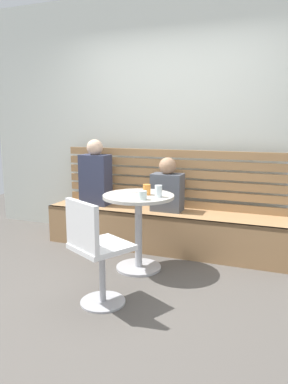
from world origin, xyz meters
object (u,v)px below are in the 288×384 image
at_px(person_adult, 95,176).
at_px(plate_small, 135,191).
at_px(booth_bench, 163,230).
at_px(person_child_left, 167,188).
at_px(cup_water_clear, 158,191).
at_px(cafe_table, 139,217).
at_px(cup_tumbler_orange, 147,190).
at_px(white_chair, 95,249).
at_px(cup_glass_short, 142,195).

bearing_deg(person_adult, plate_small, -35.53).
height_order(booth_bench, person_child_left, person_child_left).
distance_m(person_adult, plate_small, 0.90).
relative_size(person_child_left, cup_water_clear, 5.43).
height_order(cafe_table, cup_tumbler_orange, cup_tumbler_orange).
xyz_separation_m(booth_bench, person_child_left, (0.04, 0.03, 0.48)).
height_order(white_chair, person_child_left, person_child_left).
height_order(booth_bench, cafe_table, cafe_table).
distance_m(booth_bench, person_child_left, 0.48).
xyz_separation_m(booth_bench, person_adult, (-0.86, 0.02, 0.57)).
height_order(person_adult, plate_small, person_adult).
height_order(white_chair, cup_tumbler_orange, white_chair).
xyz_separation_m(white_chair, person_adult, (-0.79, 1.47, 0.33)).
xyz_separation_m(person_adult, cup_tumbler_orange, (0.90, -0.63, -0.00)).
bearing_deg(plate_small, booth_bench, 76.43).
height_order(person_adult, cup_water_clear, person_adult).
distance_m(booth_bench, plate_small, 0.74).
bearing_deg(cup_tumbler_orange, cup_glass_short, -78.87).
relative_size(person_child_left, cup_glass_short, 7.47).
bearing_deg(person_child_left, cafe_table, -95.97).
xyz_separation_m(booth_bench, cup_glass_short, (0.08, -0.83, 0.56)).
bearing_deg(cup_tumbler_orange, cafe_table, -158.38).
relative_size(person_child_left, cup_tumbler_orange, 5.98).
bearing_deg(booth_bench, plate_small, -103.57).
relative_size(booth_bench, white_chair, 3.18).
xyz_separation_m(cafe_table, person_child_left, (0.07, 0.68, 0.18)).
height_order(cup_glass_short, plate_small, cup_glass_short).
distance_m(cafe_table, plate_small, 0.28).
relative_size(booth_bench, person_adult, 3.46).
bearing_deg(white_chair, cup_tumbler_orange, 82.87).
xyz_separation_m(person_child_left, cup_glass_short, (0.05, -0.87, 0.08)).
relative_size(cup_water_clear, plate_small, 0.65).
bearing_deg(cup_water_clear, plate_small, 151.37).
bearing_deg(cup_water_clear, cup_tumbler_orange, 157.14).
xyz_separation_m(cup_glass_short, plate_small, (-0.21, 0.33, -0.03)).
relative_size(cup_water_clear, cup_tumbler_orange, 1.10).
bearing_deg(cup_water_clear, cup_glass_short, -119.97).
distance_m(cafe_table, white_chair, 0.81).
height_order(cafe_table, cup_water_clear, cup_water_clear).
bearing_deg(cup_glass_short, white_chair, -103.50).
bearing_deg(cup_glass_short, plate_small, 122.28).
height_order(person_child_left, cup_tumbler_orange, person_child_left).
height_order(cafe_table, cup_glass_short, cup_glass_short).
distance_m(white_chair, person_adult, 1.70).
xyz_separation_m(cafe_table, cup_tumbler_orange, (0.07, 0.03, 0.27)).
height_order(white_chair, cup_water_clear, same).
height_order(person_child_left, plate_small, person_child_left).
height_order(booth_bench, person_adult, person_adult).
bearing_deg(cafe_table, cup_glass_short, -58.55).
distance_m(cafe_table, cup_tumbler_orange, 0.28).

